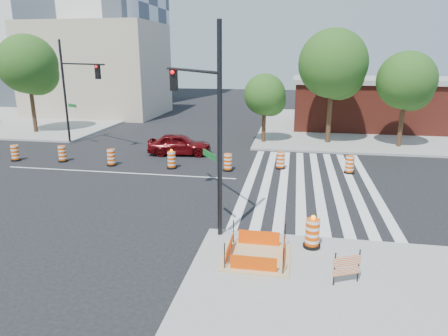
{
  "coord_description": "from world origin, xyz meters",
  "views": [
    {
      "loc": [
        10.03,
        -20.84,
        6.6
      ],
      "look_at": [
        6.82,
        -2.81,
        1.4
      ],
      "focal_mm": 32.0,
      "sensor_mm": 36.0,
      "label": 1
    }
  ],
  "objects": [
    {
      "name": "median_drum_5",
      "position": [
        6.28,
        1.52,
        0.48
      ],
      "size": [
        0.6,
        0.6,
        1.02
      ],
      "color": "black",
      "rests_on": "ground"
    },
    {
      "name": "excavation_pit",
      "position": [
        9.0,
        -9.0,
        0.22
      ],
      "size": [
        2.2,
        2.2,
        0.9
      ],
      "color": "tan",
      "rests_on": "ground"
    },
    {
      "name": "tree_north_b",
      "position": [
        -12.14,
        10.2,
        5.58
      ],
      "size": [
        4.89,
        4.89,
        8.31
      ],
      "color": "#382314",
      "rests_on": "ground"
    },
    {
      "name": "red_coupe",
      "position": [
        2.36,
        4.87,
        0.73
      ],
      "size": [
        4.47,
        2.23,
        1.46
      ],
      "primitive_type": "imported",
      "rotation": [
        0.0,
        0.0,
        1.69
      ],
      "color": "#500609",
      "rests_on": "ground"
    },
    {
      "name": "signal_pole_se",
      "position": [
        6.57,
        -6.14,
        4.65
      ],
      "size": [
        3.43,
        4.74,
        7.57
      ],
      "rotation": [
        0.0,
        0.0,
        2.19
      ],
      "color": "black",
      "rests_on": "ground"
    },
    {
      "name": "signal_pole_nw",
      "position": [
        -5.74,
        6.12,
        4.64
      ],
      "size": [
        4.95,
        3.09,
        7.55
      ],
      "rotation": [
        0.0,
        0.0,
        -0.55
      ],
      "color": "black",
      "rests_on": "ground"
    },
    {
      "name": "brick_storefront",
      "position": [
        18.0,
        18.0,
        2.32
      ],
      "size": [
        16.5,
        8.5,
        4.6
      ],
      "color": "maroon",
      "rests_on": "ground"
    },
    {
      "name": "lane_centerline",
      "position": [
        0.0,
        0.0,
        0.01
      ],
      "size": [
        14.0,
        0.12,
        0.01
      ],
      "primitive_type": "cube",
      "color": "silver",
      "rests_on": "ground"
    },
    {
      "name": "median_drum_1",
      "position": [
        -7.63,
        1.41,
        0.48
      ],
      "size": [
        0.6,
        0.6,
        1.02
      ],
      "color": "black",
      "rests_on": "ground"
    },
    {
      "name": "sidewalk_ne",
      "position": [
        18.0,
        18.0,
        0.07
      ],
      "size": [
        22.0,
        22.0,
        0.15
      ],
      "primitive_type": "cube",
      "color": "gray",
      "rests_on": "ground"
    },
    {
      "name": "tree_north_d",
      "position": [
        12.65,
        10.16,
        5.71
      ],
      "size": [
        5.0,
        5.0,
        8.51
      ],
      "color": "#382314",
      "rests_on": "ground"
    },
    {
      "name": "median_drum_2",
      "position": [
        -4.51,
        1.75,
        0.48
      ],
      "size": [
        0.6,
        0.6,
        1.02
      ],
      "color": "black",
      "rests_on": "ground"
    },
    {
      "name": "beige_midrise",
      "position": [
        -12.0,
        22.0,
        5.0
      ],
      "size": [
        14.0,
        10.0,
        10.0
      ],
      "primitive_type": "cube",
      "color": "#BAA88E",
      "rests_on": "ground"
    },
    {
      "name": "tree_north_e",
      "position": [
        17.69,
        9.61,
        4.64
      ],
      "size": [
        4.07,
        4.07,
        6.91
      ],
      "color": "#382314",
      "rests_on": "ground"
    },
    {
      "name": "tree_north_c",
      "position": [
        7.77,
        9.58,
        3.55
      ],
      "size": [
        3.17,
        3.11,
        5.29
      ],
      "color": "#382314",
      "rests_on": "ground"
    },
    {
      "name": "crosswalk_east",
      "position": [
        10.95,
        0.0,
        0.01
      ],
      "size": [
        6.75,
        13.5,
        0.01
      ],
      "color": "silver",
      "rests_on": "ground"
    },
    {
      "name": "barricade",
      "position": [
        11.73,
        -10.05,
        0.72
      ],
      "size": [
        0.81,
        0.41,
        1.04
      ],
      "rotation": [
        0.0,
        0.0,
        0.44
      ],
      "color": "#EA4C04",
      "rests_on": "ground"
    },
    {
      "name": "median_drum_3",
      "position": [
        -0.99,
        1.4,
        0.48
      ],
      "size": [
        0.6,
        0.6,
        1.02
      ],
      "color": "black",
      "rests_on": "ground"
    },
    {
      "name": "median_drum_4",
      "position": [
        2.86,
        1.44,
        0.49
      ],
      "size": [
        0.6,
        0.6,
        1.18
      ],
      "color": "black",
      "rests_on": "ground"
    },
    {
      "name": "sidewalk_nw",
      "position": [
        -18.0,
        18.0,
        0.07
      ],
      "size": [
        22.0,
        22.0,
        0.15
      ],
      "primitive_type": "cube",
      "color": "gray",
      "rests_on": "ground"
    },
    {
      "name": "median_drum_7",
      "position": [
        13.28,
        2.22,
        0.48
      ],
      "size": [
        0.6,
        0.6,
        1.02
      ],
      "color": "black",
      "rests_on": "ground"
    },
    {
      "name": "median_drum_6",
      "position": [
        9.32,
        2.51,
        0.48
      ],
      "size": [
        0.6,
        0.6,
        1.02
      ],
      "color": "black",
      "rests_on": "ground"
    },
    {
      "name": "pit_drum",
      "position": [
        10.82,
        -7.88,
        0.64
      ],
      "size": [
        0.61,
        0.61,
        1.19
      ],
      "color": "black",
      "rests_on": "ground"
    },
    {
      "name": "ground",
      "position": [
        0.0,
        0.0,
        0.0
      ],
      "size": [
        120.0,
        120.0,
        0.0
      ],
      "primitive_type": "plane",
      "color": "black",
      "rests_on": "ground"
    }
  ]
}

